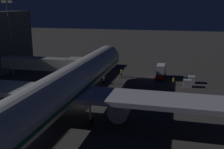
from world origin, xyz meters
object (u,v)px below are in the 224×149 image
ground_crew_near_nose_gear (173,81)px  ground_crew_marshaller_fwd (121,72)px  traffic_cone_nose_port (118,77)px  jet_bridge (49,64)px  airliner_at_gate (60,91)px  baggage_container_spare (192,79)px  traffic_cone_nose_starboard (101,76)px  baggage_container_near_belt (187,83)px  apron_floodlight_mast (10,33)px  ops_van (161,71)px

ground_crew_near_nose_gear → ground_crew_marshaller_fwd: bearing=-21.8°
ground_crew_marshaller_fwd → traffic_cone_nose_port: bearing=84.2°
jet_bridge → ground_crew_marshaller_fwd: jet_bridge is taller
airliner_at_gate → baggage_container_spare: size_ratio=34.12×
jet_bridge → ground_crew_near_nose_gear: size_ratio=10.04×
ground_crew_marshaller_fwd → traffic_cone_nose_starboard: bearing=27.3°
traffic_cone_nose_starboard → traffic_cone_nose_port: bearing=180.0°
jet_bridge → baggage_container_spare: bearing=-156.5°
baggage_container_near_belt → traffic_cone_nose_starboard: baggage_container_near_belt is taller
airliner_at_gate → baggage_container_spare: bearing=-123.9°
baggage_container_spare → ground_crew_marshaller_fwd: 17.46m
apron_floodlight_mast → ops_van: (-37.91, -5.47, -9.09)m
apron_floodlight_mast → traffic_cone_nose_port: 29.79m
apron_floodlight_mast → traffic_cone_nose_starboard: apron_floodlight_mast is taller
ops_van → baggage_container_spare: 7.82m
baggage_container_near_belt → baggage_container_spare: baggage_container_near_belt is taller
ground_crew_near_nose_gear → traffic_cone_nose_port: bearing=-12.1°
apron_floodlight_mast → jet_bridge: bearing=147.3°
ground_crew_marshaller_fwd → traffic_cone_nose_port: (0.25, 2.40, -0.69)m
jet_bridge → ops_van: (-22.48, -15.38, -3.84)m
airliner_at_gate → ground_crew_near_nose_gear: size_ratio=33.49×
ground_crew_near_nose_gear → airliner_at_gate: bearing=59.2°
baggage_container_spare → baggage_container_near_belt: bearing=74.2°
jet_bridge → traffic_cone_nose_port: (-12.27, -12.71, -5.36)m
airliner_at_gate → apron_floodlight_mast: 37.10m
airliner_at_gate → baggage_container_spare: 35.81m
ground_crew_marshaller_fwd → apron_floodlight_mast: bearing=10.5°
traffic_cone_nose_port → baggage_container_spare: bearing=-179.2°
ground_crew_near_nose_gear → traffic_cone_nose_port: ground_crew_near_nose_gear is taller
jet_bridge → apron_floodlight_mast: size_ratio=0.97×
ground_crew_near_nose_gear → ground_crew_marshaller_fwd: (13.22, -5.29, -0.05)m
airliner_at_gate → baggage_container_near_belt: bearing=-126.0°
baggage_container_near_belt → traffic_cone_nose_port: 16.90m
baggage_container_spare → ground_crew_near_nose_gear: 5.19m
apron_floodlight_mast → traffic_cone_nose_port: apron_floodlight_mast is taller
apron_floodlight_mast → ground_crew_near_nose_gear: bearing=179.9°
airliner_at_gate → baggage_container_spare: airliner_at_gate is taller
ops_van → ground_crew_marshaller_fwd: bearing=1.6°
airliner_at_gate → traffic_cone_nose_starboard: bearing=-85.7°
apron_floodlight_mast → ops_van: bearing=-171.8°
airliner_at_gate → ground_crew_near_nose_gear: (-15.66, -26.32, -4.53)m
jet_bridge → traffic_cone_nose_port: 18.46m
ground_crew_near_nose_gear → ops_van: bearing=-59.7°
airliner_at_gate → ground_crew_near_nose_gear: bearing=-120.8°
jet_bridge → traffic_cone_nose_port: jet_bridge is taller
airliner_at_gate → apron_floodlight_mast: size_ratio=3.23×
traffic_cone_nose_port → apron_floodlight_mast: bearing=5.8°
jet_bridge → baggage_container_spare: 32.90m
ground_crew_marshaller_fwd → traffic_cone_nose_port: size_ratio=3.17×
baggage_container_spare → ground_crew_near_nose_gear: (4.11, 3.15, 0.23)m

